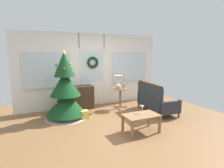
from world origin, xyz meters
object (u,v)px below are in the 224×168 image
at_px(side_table, 120,94).
at_px(gift_box, 84,114).
at_px(christmas_tree, 65,93).
at_px(dresser_cabinet, 80,98).
at_px(wine_glass, 142,108).
at_px(flower_vase, 124,85).
at_px(settee_sofa, 154,101).
at_px(table_lamp, 118,80).
at_px(coffee_table, 141,117).

relative_size(side_table, gift_box, 3.01).
xyz_separation_m(christmas_tree, dresser_cabinet, (0.60, 0.67, -0.35)).
bearing_deg(side_table, wine_glass, -102.06).
bearing_deg(side_table, flower_vase, -30.96).
relative_size(christmas_tree, dresser_cabinet, 2.21).
bearing_deg(wine_glass, flower_vase, 74.57).
xyz_separation_m(settee_sofa, gift_box, (-2.20, 0.43, -0.26)).
relative_size(table_lamp, coffee_table, 0.52).
distance_m(table_lamp, gift_box, 1.68).
bearing_deg(coffee_table, side_table, 76.01).
xyz_separation_m(dresser_cabinet, coffee_table, (0.79, -2.48, -0.02)).
distance_m(flower_vase, gift_box, 1.72).
bearing_deg(christmas_tree, table_lamp, 5.83).
xyz_separation_m(settee_sofa, table_lamp, (-0.84, 0.90, 0.60)).
bearing_deg(settee_sofa, table_lamp, 133.11).
xyz_separation_m(settee_sofa, side_table, (-0.78, 0.86, 0.12)).
height_order(settee_sofa, flower_vase, flower_vase).
height_order(dresser_cabinet, wine_glass, dresser_cabinet).
distance_m(settee_sofa, flower_vase, 1.13).
height_order(side_table, flower_vase, flower_vase).
height_order(coffee_table, gift_box, coffee_table).
bearing_deg(wine_glass, side_table, 77.94).
bearing_deg(table_lamp, settee_sofa, -46.89).
distance_m(settee_sofa, wine_glass, 1.57).
relative_size(settee_sofa, side_table, 2.26).
bearing_deg(dresser_cabinet, table_lamp, -21.74).
relative_size(coffee_table, gift_box, 3.68).
height_order(flower_vase, wine_glass, flower_vase).
relative_size(settee_sofa, gift_box, 6.82).
distance_m(dresser_cabinet, wine_glass, 2.56).
height_order(settee_sofa, gift_box, settee_sofa).
bearing_deg(side_table, dresser_cabinet, 157.64).
bearing_deg(gift_box, christmas_tree, 148.23).
distance_m(table_lamp, flower_vase, 0.25).
relative_size(settee_sofa, flower_vase, 4.49).
bearing_deg(table_lamp, wine_glass, -100.08).
bearing_deg(coffee_table, flower_vase, 72.79).
height_order(table_lamp, coffee_table, table_lamp).
bearing_deg(gift_box, wine_glass, -54.52).
xyz_separation_m(table_lamp, flower_vase, (0.16, -0.10, -0.17)).
distance_m(christmas_tree, wine_glass, 2.28).
xyz_separation_m(dresser_cabinet, table_lamp, (1.22, -0.49, 0.59)).
xyz_separation_m(wine_glass, gift_box, (-1.02, 1.44, -0.46)).
relative_size(dresser_cabinet, coffee_table, 1.06).
distance_m(side_table, table_lamp, 0.49).
relative_size(flower_vase, gift_box, 1.52).
bearing_deg(christmas_tree, side_table, 4.44).
distance_m(dresser_cabinet, coffee_table, 2.61).
distance_m(coffee_table, gift_box, 1.81).
height_order(table_lamp, flower_vase, table_lamp).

